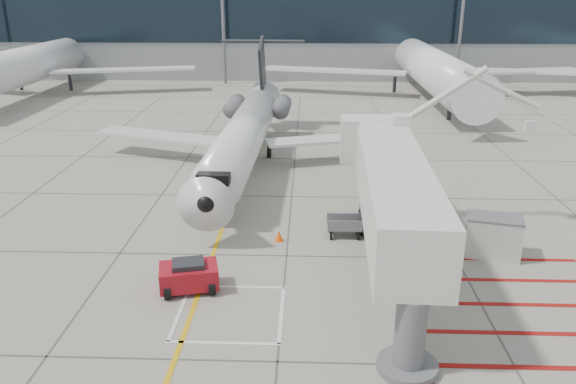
{
  "coord_description": "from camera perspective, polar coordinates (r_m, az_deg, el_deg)",
  "views": [
    {
      "loc": [
        0.94,
        -19.9,
        12.02
      ],
      "look_at": [
        0.0,
        6.0,
        2.5
      ],
      "focal_mm": 35.0,
      "sensor_mm": 36.0,
      "label": 1
    }
  ],
  "objects": [
    {
      "name": "pushback_tug",
      "position": [
        24.03,
        -10.04,
        -8.28
      ],
      "size": [
        2.68,
        2.0,
        1.4
      ],
      "primitive_type": null,
      "rotation": [
        0.0,
        0.0,
        0.23
      ],
      "color": "maroon",
      "rests_on": "ground_plane"
    },
    {
      "name": "cone_nose",
      "position": [
        28.17,
        -0.93,
        -4.45
      ],
      "size": [
        0.41,
        0.41,
        0.57
      ],
      "primitive_type": "cone",
      "color": "#FE570D",
      "rests_on": "ground_plane"
    },
    {
      "name": "jet_bridge",
      "position": [
        23.56,
        10.79,
        -1.37
      ],
      "size": [
        8.96,
        17.87,
        7.03
      ],
      "primitive_type": null,
      "rotation": [
        0.0,
        0.0,
        -0.04
      ],
      "color": "silver",
      "rests_on": "ground_plane"
    },
    {
      "name": "terminal_building",
      "position": [
        90.5,
        8.18,
        16.8
      ],
      "size": [
        180.0,
        28.0,
        14.0
      ],
      "primitive_type": "cube",
      "color": "gray",
      "rests_on": "ground_plane"
    },
    {
      "name": "ground_plane",
      "position": [
        23.27,
        -0.55,
        -10.94
      ],
      "size": [
        260.0,
        260.0,
        0.0
      ],
      "primitive_type": "plane",
      "color": "gray",
      "rests_on": "ground"
    },
    {
      "name": "regional_jet",
      "position": [
        36.3,
        -5.07,
        7.19
      ],
      "size": [
        24.57,
        30.57,
        7.83
      ],
      "primitive_type": null,
      "rotation": [
        0.0,
        0.0,
        -0.03
      ],
      "color": "silver",
      "rests_on": "ground_plane"
    },
    {
      "name": "ground_power_unit",
      "position": [
        28.14,
        20.11,
        -4.24
      ],
      "size": [
        2.75,
        1.99,
        1.96
      ],
      "primitive_type": null,
      "rotation": [
        0.0,
        0.0,
        -0.24
      ],
      "color": "beige",
      "rests_on": "ground_plane"
    },
    {
      "name": "bg_aircraft_b",
      "position": [
        73.6,
        -24.67,
        13.87
      ],
      "size": [
        37.18,
        41.31,
        12.39
      ],
      "primitive_type": null,
      "color": "silver",
      "rests_on": "ground_plane"
    },
    {
      "name": "baggage_cart",
      "position": [
        28.73,
        5.74,
        -3.47
      ],
      "size": [
        1.76,
        1.12,
        1.1
      ],
      "primitive_type": null,
      "rotation": [
        0.0,
        0.0,
        0.01
      ],
      "color": "#5E5E63",
      "rests_on": "ground_plane"
    },
    {
      "name": "terminal_glass_band",
      "position": [
        76.5,
        9.29,
        16.91
      ],
      "size": [
        180.0,
        0.1,
        6.0
      ],
      "primitive_type": "cube",
      "color": "black",
      "rests_on": "ground_plane"
    },
    {
      "name": "cone_side",
      "position": [
        30.76,
        4.37,
        -2.36
      ],
      "size": [
        0.38,
        0.38,
        0.53
      ],
      "primitive_type": "cone",
      "color": "#FF4F0D",
      "rests_on": "ground_plane"
    },
    {
      "name": "bg_aircraft_c",
      "position": [
        67.51,
        14.05,
        14.72
      ],
      "size": [
        37.71,
        41.9,
        12.57
      ],
      "primitive_type": null,
      "color": "silver",
      "rests_on": "ground_plane"
    }
  ]
}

